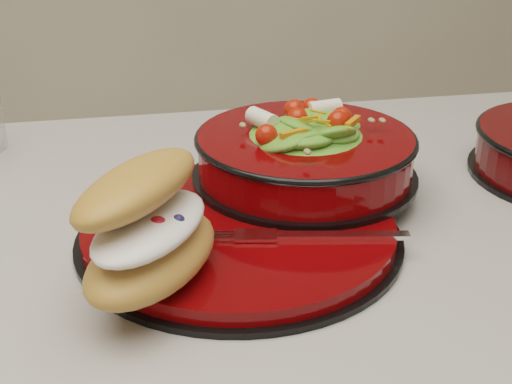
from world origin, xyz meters
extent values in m
cube|color=#B9B5AA|center=(0.00, 0.00, 0.88)|extent=(1.24, 0.74, 0.04)
cylinder|color=black|center=(-0.04, -0.01, 0.90)|extent=(0.31, 0.31, 0.01)
cylinder|color=#5A0303|center=(-0.04, -0.01, 0.91)|extent=(0.29, 0.29, 0.01)
torus|color=black|center=(-0.03, -0.02, 0.92)|extent=(0.17, 0.17, 0.01)
cylinder|color=black|center=(0.05, 0.07, 0.92)|extent=(0.24, 0.24, 0.01)
cylinder|color=#5A0303|center=(0.05, 0.07, 0.95)|extent=(0.22, 0.22, 0.04)
torus|color=black|center=(0.05, 0.07, 0.97)|extent=(0.23, 0.23, 0.01)
ellipsoid|color=#448324|center=(0.05, 0.07, 0.96)|extent=(0.19, 0.19, 0.08)
sphere|color=red|center=(0.09, 0.07, 1.01)|extent=(0.02, 0.02, 0.02)
sphere|color=red|center=(0.07, 0.11, 1.01)|extent=(0.02, 0.02, 0.02)
sphere|color=red|center=(0.02, 0.11, 1.01)|extent=(0.02, 0.02, 0.02)
sphere|color=red|center=(0.00, 0.07, 1.01)|extent=(0.02, 0.02, 0.02)
sphere|color=red|center=(0.02, 0.03, 1.01)|extent=(0.02, 0.02, 0.02)
sphere|color=red|center=(0.07, 0.03, 1.01)|extent=(0.02, 0.02, 0.02)
cylinder|color=silver|center=(0.08, 0.12, 1.01)|extent=(0.04, 0.04, 0.02)
cylinder|color=silver|center=(0.01, 0.09, 1.01)|extent=(0.04, 0.03, 0.02)
cube|color=orange|center=(0.03, 0.04, 1.01)|extent=(0.03, 0.03, 0.01)
cube|color=orange|center=(0.09, 0.06, 1.01)|extent=(0.03, 0.02, 0.01)
ellipsoid|color=#C37F3B|center=(-0.12, -0.10, 0.94)|extent=(0.15, 0.17, 0.04)
ellipsoid|color=white|center=(-0.12, -0.10, 0.97)|extent=(0.13, 0.15, 0.02)
ellipsoid|color=#C37F3B|center=(-0.12, -0.08, 1.00)|extent=(0.14, 0.17, 0.04)
sphere|color=#AD0C13|center=(-0.15, -0.10, 0.97)|extent=(0.02, 0.02, 0.02)
sphere|color=#AD0C13|center=(-0.12, -0.11, 0.97)|extent=(0.02, 0.02, 0.02)
sphere|color=#191947|center=(-0.13, -0.09, 0.97)|extent=(0.01, 0.01, 0.01)
sphere|color=#191947|center=(-0.11, -0.09, 0.97)|extent=(0.01, 0.01, 0.01)
sphere|color=#191947|center=(-0.12, -0.10, 0.97)|extent=(0.01, 0.01, 0.01)
sphere|color=#191947|center=(-0.10, -0.10, 0.97)|extent=(0.01, 0.01, 0.01)
cube|color=silver|center=(0.05, -0.06, 0.92)|extent=(0.12, 0.03, 0.00)
cube|color=silver|center=(-0.03, -0.04, 0.92)|extent=(0.04, 0.03, 0.00)
camera|label=1|loc=(-0.13, -0.60, 1.23)|focal=50.00mm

